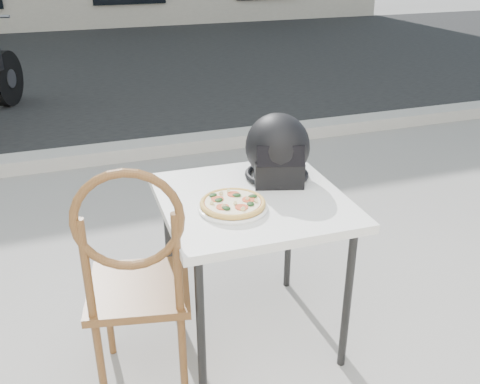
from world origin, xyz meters
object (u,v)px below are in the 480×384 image
object	(u,v)px
plate	(233,207)
helmet	(278,151)
cafe_table_main	(252,211)
pizza	(233,203)
cafe_chair_main	(136,272)

from	to	relation	value
plate	helmet	xyz separation A→B (m)	(0.30, 0.24, 0.13)
cafe_table_main	pizza	xyz separation A→B (m)	(-0.12, -0.08, 0.10)
cafe_table_main	helmet	bearing A→B (deg)	40.13
cafe_table_main	helmet	world-z (taller)	helmet
cafe_chair_main	pizza	bearing A→B (deg)	-155.74
helmet	cafe_chair_main	bearing A→B (deg)	-138.33
pizza	cafe_chair_main	distance (m)	0.48
plate	helmet	world-z (taller)	helmet
cafe_table_main	plate	world-z (taller)	plate
cafe_table_main	plate	xyz separation A→B (m)	(-0.12, -0.08, 0.08)
plate	pizza	xyz separation A→B (m)	(0.00, 0.00, 0.02)
plate	pizza	bearing A→B (deg)	56.93
plate	helmet	distance (m)	0.41
cafe_table_main	cafe_chair_main	distance (m)	0.59
helmet	plate	bearing A→B (deg)	-124.35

